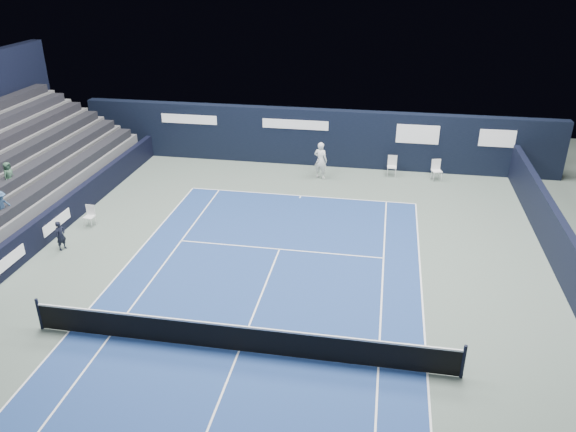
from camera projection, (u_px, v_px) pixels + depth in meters
name	position (u px, v px, depth m)	size (l,w,h in m)	color
ground	(254.00, 313.00, 18.48)	(48.00, 48.00, 0.00)	#505F55
court_surface	(239.00, 351.00, 16.70)	(10.97, 23.77, 0.01)	navy
enclosure_wall_right	(566.00, 257.00, 19.99)	(0.30, 22.00, 1.80)	black
folding_chair_back_a	(392.00, 164.00, 29.51)	(0.48, 0.46, 1.08)	silver
folding_chair_back_b	(436.00, 168.00, 28.96)	(0.59, 0.58, 1.08)	white
line_judge_chair	(90.00, 214.00, 24.16)	(0.42, 0.41, 0.92)	white
line_judge	(61.00, 236.00, 22.16)	(0.44, 0.29, 1.21)	black
court_markings	(239.00, 351.00, 16.70)	(11.03, 23.83, 0.00)	white
tennis_net	(238.00, 337.00, 16.48)	(12.90, 0.10, 1.10)	black
back_sponsor_wall	(314.00, 137.00, 30.71)	(26.00, 0.63, 3.10)	black
side_barrier_left	(53.00, 222.00, 23.26)	(0.33, 22.00, 1.20)	black
tennis_player	(321.00, 160.00, 29.03)	(0.81, 0.93, 1.94)	white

